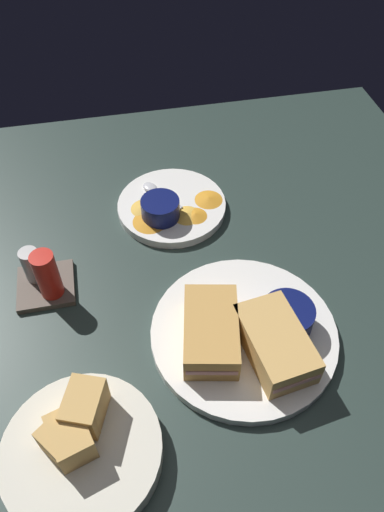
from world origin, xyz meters
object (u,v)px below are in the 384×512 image
(ramekin_light_gravy, at_px, (160,208))
(condiment_caddy, at_px, (43,276))
(bread_basket_rear, at_px, (81,446))
(ramekin_dark_sauce, at_px, (287,317))
(sandwich_half_near, at_px, (211,331))
(sandwich_half_far, at_px, (275,343))
(spoon_by_dark_ramekin, at_px, (245,318))
(plate_chips_companion, at_px, (172,206))
(spoon_by_gravy_ramekin, at_px, (155,191))
(plate_sandwich_main, at_px, (244,333))

(ramekin_light_gravy, distance_m, condiment_caddy, 0.23)
(bread_basket_rear, xyz_separation_m, condiment_caddy, (0.27, 0.04, 0.01))
(ramekin_dark_sauce, xyz_separation_m, ramekin_light_gravy, (0.27, 0.14, -0.00))
(sandwich_half_near, height_order, condiment_caddy, condiment_caddy)
(condiment_caddy, bearing_deg, ramekin_dark_sauce, -113.59)
(sandwich_half_far, height_order, spoon_by_dark_ramekin, sandwich_half_far)
(plate_chips_companion, bearing_deg, sandwich_half_far, -165.37)
(plate_chips_companion, xyz_separation_m, spoon_by_gravy_ramekin, (0.04, 0.03, 0.01))
(plate_sandwich_main, height_order, plate_chips_companion, same)
(sandwich_half_far, relative_size, plate_chips_companion, 0.70)
(sandwich_half_near, xyz_separation_m, sandwich_half_far, (-0.04, -0.08, 0.00))
(sandwich_half_near, xyz_separation_m, spoon_by_dark_ramekin, (0.02, -0.06, -0.02))
(plate_sandwich_main, height_order, sandwich_half_near, sandwich_half_near)
(plate_sandwich_main, distance_m, sandwich_half_near, 0.06)
(plate_sandwich_main, height_order, sandwich_half_far, sandwich_half_far)
(ramekin_dark_sauce, relative_size, plate_chips_companion, 0.39)
(sandwich_half_far, bearing_deg, spoon_by_gravy_ramekin, 16.89)
(plate_sandwich_main, distance_m, ramekin_dark_sauce, 0.07)
(sandwich_half_near, distance_m, ramekin_dark_sauce, 0.11)
(plate_sandwich_main, bearing_deg, condiment_caddy, 62.51)
(sandwich_half_near, bearing_deg, sandwich_half_far, -113.96)
(plate_chips_companion, bearing_deg, sandwich_half_near, -179.16)
(plate_sandwich_main, distance_m, sandwich_half_far, 0.06)
(sandwich_half_near, height_order, bread_basket_rear, bread_basket_rear)
(plate_chips_companion, bearing_deg, spoon_by_dark_ramekin, -166.87)
(sandwich_half_far, relative_size, condiment_caddy, 1.49)
(ramekin_light_gravy, bearing_deg, plate_sandwich_main, -162.76)
(plate_sandwich_main, xyz_separation_m, ramekin_light_gravy, (0.26, 0.08, 0.03))
(spoon_by_gravy_ramekin, relative_size, bread_basket_rear, 0.45)
(ramekin_dark_sauce, bearing_deg, plate_chips_companion, 21.85)
(spoon_by_dark_ramekin, distance_m, spoon_by_gravy_ramekin, 0.32)
(spoon_by_dark_ramekin, bearing_deg, plate_chips_companion, 13.13)
(spoon_by_gravy_ramekin, bearing_deg, plate_sandwich_main, -166.02)
(ramekin_dark_sauce, height_order, ramekin_light_gravy, ramekin_dark_sauce)
(plate_chips_companion, bearing_deg, plate_sandwich_main, -169.06)
(plate_sandwich_main, xyz_separation_m, bread_basket_rear, (-0.13, 0.24, 0.02))
(sandwich_half_near, distance_m, ramekin_light_gravy, 0.27)
(spoon_by_gravy_ramekin, distance_m, bread_basket_rear, 0.48)
(spoon_by_gravy_ramekin, bearing_deg, ramekin_dark_sauce, -156.57)
(plate_chips_companion, distance_m, condiment_caddy, 0.27)
(sandwich_half_far, height_order, spoon_by_gravy_ramekin, sandwich_half_far)
(plate_sandwich_main, bearing_deg, spoon_by_gravy_ramekin, 13.98)
(spoon_by_gravy_ramekin, bearing_deg, sandwich_half_near, -174.92)
(ramekin_dark_sauce, distance_m, plate_chips_companion, 0.32)
(spoon_by_dark_ramekin, relative_size, spoon_by_gravy_ramekin, 1.08)
(spoon_by_gravy_ramekin, relative_size, condiment_caddy, 0.94)
(plate_chips_companion, bearing_deg, bread_basket_rear, 155.84)
(spoon_by_dark_ramekin, bearing_deg, plate_sandwich_main, 158.99)
(sandwich_half_near, bearing_deg, plate_chips_companion, 0.84)
(ramekin_dark_sauce, height_order, spoon_by_dark_ramekin, ramekin_dark_sauce)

